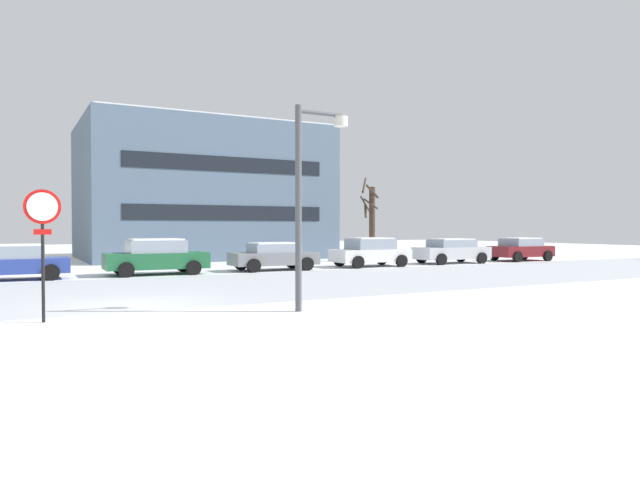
% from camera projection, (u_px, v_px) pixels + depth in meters
% --- Properties ---
extents(ground_plane, '(120.00, 120.00, 0.00)m').
position_uv_depth(ground_plane, '(132.00, 307.00, 15.08)').
color(ground_plane, white).
extents(road_surface, '(80.00, 9.69, 0.00)m').
position_uv_depth(road_surface, '(109.00, 292.00, 18.47)').
color(road_surface, '#B7BCC4').
rests_on(road_surface, ground).
extents(stop_sign, '(0.76, 0.18, 2.91)m').
position_uv_depth(stop_sign, '(43.00, 229.00, 12.63)').
color(stop_sign, black).
rests_on(stop_sign, ground).
extents(street_lamp, '(1.47, 0.36, 5.07)m').
position_uv_depth(street_lamp, '(308.00, 185.00, 14.33)').
color(street_lamp, '#4C4F54').
rests_on(street_lamp, ground).
extents(parked_car_blue, '(4.07, 2.04, 1.41)m').
position_uv_depth(parked_car_blue, '(13.00, 262.00, 22.63)').
color(parked_car_blue, '#283D93').
rests_on(parked_car_blue, ground).
extents(parked_car_green, '(4.36, 2.23, 1.57)m').
position_uv_depth(parked_car_green, '(156.00, 257.00, 25.29)').
color(parked_car_green, '#1E6038').
rests_on(parked_car_green, ground).
extents(parked_car_gray, '(4.19, 2.05, 1.34)m').
position_uv_depth(parked_car_gray, '(274.00, 256.00, 27.78)').
color(parked_car_gray, slate).
rests_on(parked_car_gray, ground).
extents(parked_car_white, '(4.09, 2.19, 1.52)m').
position_uv_depth(parked_car_white, '(370.00, 252.00, 30.40)').
color(parked_car_white, white).
rests_on(parked_car_white, ground).
extents(parked_car_silver, '(4.47, 2.07, 1.42)m').
position_uv_depth(parked_car_silver, '(452.00, 251.00, 33.03)').
color(parked_car_silver, silver).
rests_on(parked_car_silver, ground).
extents(parked_car_maroon, '(3.90, 2.19, 1.42)m').
position_uv_depth(parked_car_maroon, '(521.00, 249.00, 35.65)').
color(parked_car_maroon, maroon).
rests_on(parked_car_maroon, ground).
extents(tree_far_mid, '(0.95, 1.42, 5.12)m').
position_uv_depth(tree_far_mid, '(372.00, 221.00, 34.90)').
color(tree_far_mid, '#423326').
rests_on(tree_far_mid, ground).
extents(building_far_right, '(15.43, 11.39, 8.88)m').
position_uv_depth(building_far_right, '(201.00, 193.00, 39.70)').
color(building_far_right, slate).
rests_on(building_far_right, ground).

